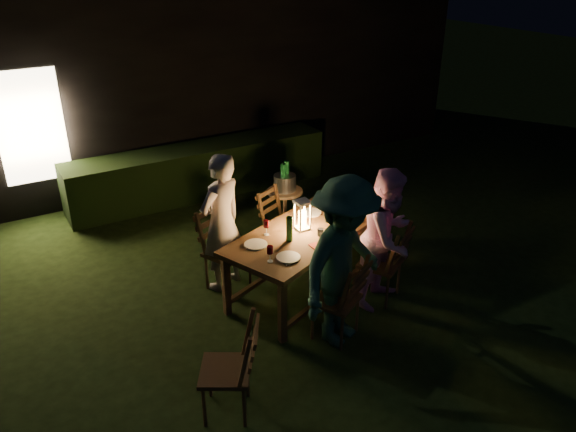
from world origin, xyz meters
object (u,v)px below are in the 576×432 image
chair_near_right (381,275)px  person_opp_right (388,238)px  chair_far_left (227,263)px  ice_bucket (285,183)px  bottle_bucket_b (287,178)px  dining_table (303,238)px  chair_near_left (337,312)px  bottle_bucket_a (283,181)px  side_table (285,195)px  lantern (302,217)px  chair_far_right (280,234)px  bottle_table (289,229)px  chair_spare (228,384)px  chair_end (359,230)px  person_opp_left (344,263)px  person_house_side (221,223)px

chair_near_right → person_opp_right: person_opp_right is taller
person_opp_right → chair_far_left: bearing=119.5°
ice_bucket → bottle_bucket_b: size_ratio=0.94×
person_opp_right → dining_table: bearing=118.8°
chair_near_left → bottle_bucket_a: size_ratio=3.03×
side_table → lantern: bearing=-112.2°
chair_far_left → chair_far_right: 1.00m
chair_near_left → lantern: (0.16, 0.95, 0.65)m
chair_near_left → bottle_table: 1.01m
chair_spare → ice_bucket: size_ratio=3.24×
dining_table → chair_far_right: chair_far_right is taller
ice_bucket → chair_near_right: bearing=-85.7°
chair_near_left → bottle_bucket_a: bottle_bucket_a is taller
chair_near_right → chair_end: bearing=36.9°
chair_far_right → side_table: 0.64m
dining_table → bottle_bucket_b: 1.54m
person_opp_right → side_table: 1.99m
chair_far_right → person_opp_left: 1.98m
chair_spare → bottle_table: bearing=-17.1°
chair_end → chair_far_left: bearing=-122.4°
person_opp_left → ice_bucket: 2.40m
bottle_table → chair_spare: bearing=-137.8°
person_opp_right → bottle_bucket_a: (-0.21, 1.93, 0.02)m
person_opp_left → bottle_table: bearing=76.3°
chair_near_right → chair_far_right: chair_near_right is taller
chair_far_right → bottle_bucket_b: size_ratio=2.83×
dining_table → chair_near_right: chair_near_right is taller
chair_near_left → lantern: lantern is taller
chair_far_right → chair_spare: 2.80m
person_house_side → bottle_table: (0.49, -0.69, 0.10)m
dining_table → lantern: lantern is taller
chair_near_left → side_table: size_ratio=1.47×
chair_far_left → chair_spare: chair_far_left is taller
side_table → bottle_bucket_a: bearing=-141.3°
bottle_bucket_a → bottle_bucket_b: 0.13m
chair_far_left → chair_far_right: chair_far_left is taller
chair_near_left → chair_near_right: size_ratio=0.98×
ice_bucket → bottle_bucket_b: (0.05, 0.04, 0.05)m
chair_spare → ice_bucket: chair_spare is taller
person_opp_right → ice_bucket: 1.97m
dining_table → chair_far_left: (-0.70, 0.55, -0.40)m
chair_spare → bottle_table: (1.30, 1.17, 0.63)m
chair_far_right → person_opp_left: bearing=53.2°
person_opp_right → side_table: bearing=73.1°
chair_end → chair_spare: 3.18m
chair_near_right → lantern: (-0.68, 0.62, 0.64)m
chair_far_right → person_opp_right: bearing=81.8°
dining_table → person_house_side: 0.94m
chair_far_right → bottle_table: bearing=39.3°
chair_near_left → bottle_bucket_b: bearing=44.1°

